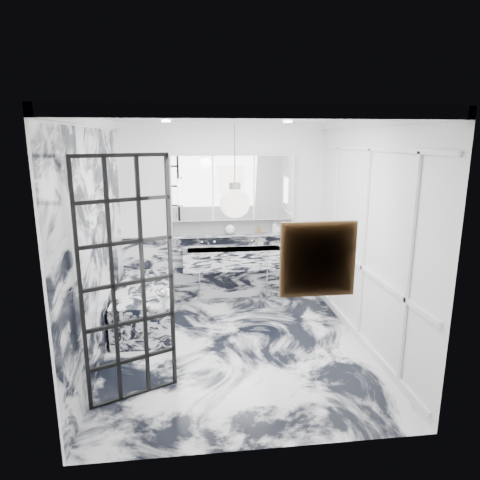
{
  "coord_description": "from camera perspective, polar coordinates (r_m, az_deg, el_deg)",
  "views": [
    {
      "loc": [
        -0.54,
        -4.87,
        2.56
      ],
      "look_at": [
        0.11,
        0.5,
        1.28
      ],
      "focal_mm": 32.0,
      "sensor_mm": 36.0,
      "label": 1
    }
  ],
  "objects": [
    {
      "name": "face_pot",
      "position": [
        6.75,
        -1.34,
        1.43
      ],
      "size": [
        0.16,
        0.16,
        0.16
      ],
      "primitive_type": "sphere",
      "color": "white",
      "rests_on": "ledge"
    },
    {
      "name": "crittall_door",
      "position": [
        4.27,
        -14.69,
        -5.59
      ],
      "size": [
        0.82,
        0.4,
        2.42
      ],
      "primitive_type": null,
      "rotation": [
        0.0,
        0.0,
        0.43
      ],
      "color": "black",
      "rests_on": "floor"
    },
    {
      "name": "wall_front",
      "position": [
        3.32,
        2.9,
        -7.13
      ],
      "size": [
        3.6,
        0.0,
        3.6
      ],
      "primitive_type": "plane",
      "rotation": [
        -1.57,
        0.0,
        0.0
      ],
      "color": "white",
      "rests_on": "floor"
    },
    {
      "name": "wall_right",
      "position": [
        5.44,
        16.42,
        0.48
      ],
      "size": [
        0.0,
        3.6,
        3.6
      ],
      "primitive_type": "plane",
      "rotation": [
        1.57,
        0.0,
        -1.57
      ],
      "color": "white",
      "rests_on": "floor"
    },
    {
      "name": "sconce_right",
      "position": [
        6.72,
        6.17,
        6.6
      ],
      "size": [
        0.07,
        0.07,
        0.4
      ],
      "primitive_type": "cylinder",
      "color": "white",
      "rests_on": "mirror_cabinet"
    },
    {
      "name": "marble_clad_back",
      "position": [
        6.97,
        -2.17,
        -3.64
      ],
      "size": [
        3.18,
        0.05,
        1.05
      ],
      "primitive_type": "cube",
      "color": "silver",
      "rests_on": "floor"
    },
    {
      "name": "soap_bottle_a",
      "position": [
        6.85,
        4.59,
        1.74
      ],
      "size": [
        0.1,
        0.1,
        0.19
      ],
      "primitive_type": "imported",
      "rotation": [
        0.0,
        0.0,
        -0.39
      ],
      "color": "#8C5919",
      "rests_on": "ledge"
    },
    {
      "name": "soap_bottle_b",
      "position": [
        6.86,
        4.78,
        1.66
      ],
      "size": [
        0.1,
        0.1,
        0.17
      ],
      "primitive_type": "imported",
      "rotation": [
        0.0,
        0.0,
        0.33
      ],
      "color": "#4C4C51",
      "rests_on": "ledge"
    },
    {
      "name": "amber_bottle",
      "position": [
        6.82,
        2.56,
        1.32
      ],
      "size": [
        0.04,
        0.04,
        0.1
      ],
      "primitive_type": "cylinder",
      "color": "#8C5919",
      "rests_on": "ledge"
    },
    {
      "name": "panel_molding",
      "position": [
        5.46,
        16.16,
        -0.55
      ],
      "size": [
        0.03,
        3.4,
        2.3
      ],
      "primitive_type": "cube",
      "color": "white",
      "rests_on": "floor"
    },
    {
      "name": "mirror_cabinet",
      "position": [
        6.67,
        -0.94,
        6.98
      ],
      "size": [
        1.9,
        0.16,
        1.0
      ],
      "primitive_type": "cube",
      "color": "white",
      "rests_on": "wall_back"
    },
    {
      "name": "soap_bottle_c",
      "position": [
        6.87,
        4.98,
        1.51
      ],
      "size": [
        0.12,
        0.12,
        0.13
      ],
      "primitive_type": "imported",
      "rotation": [
        0.0,
        0.0,
        0.15
      ],
      "color": "silver",
      "rests_on": "ledge"
    },
    {
      "name": "subway_tile",
      "position": [
        6.82,
        -0.97,
        1.89
      ],
      "size": [
        1.9,
        0.03,
        0.23
      ],
      "primitive_type": "cube",
      "color": "white",
      "rests_on": "wall_back"
    },
    {
      "name": "ledge",
      "position": [
        6.79,
        -0.91,
        0.67
      ],
      "size": [
        1.9,
        0.14,
        0.04
      ],
      "primitive_type": "cube",
      "color": "silver",
      "rests_on": "wall_back"
    },
    {
      "name": "marble_clad_left",
      "position": [
        5.13,
        -18.46,
        -1.14
      ],
      "size": [
        0.02,
        3.56,
        2.68
      ],
      "primitive_type": "cube",
      "color": "silver",
      "rests_on": "floor"
    },
    {
      "name": "sconce_left",
      "position": [
        6.55,
        -8.05,
        6.37
      ],
      "size": [
        0.07,
        0.07,
        0.4
      ],
      "primitive_type": "cylinder",
      "color": "white",
      "rests_on": "mirror_cabinet"
    },
    {
      "name": "pendant_light",
      "position": [
        3.62,
        -0.68,
        4.98
      ],
      "size": [
        0.26,
        0.26,
        0.26
      ],
      "primitive_type": "sphere",
      "color": "white",
      "rests_on": "ceiling"
    },
    {
      "name": "floor",
      "position": [
        5.53,
        -0.53,
        -14.25
      ],
      "size": [
        3.6,
        3.6,
        0.0
      ],
      "primitive_type": "plane",
      "color": "silver",
      "rests_on": "ground"
    },
    {
      "name": "wall_left",
      "position": [
        5.12,
        -18.68,
        -0.49
      ],
      "size": [
        0.0,
        3.6,
        3.6
      ],
      "primitive_type": "plane",
      "rotation": [
        1.57,
        0.0,
        1.57
      ],
      "color": "white",
      "rests_on": "floor"
    },
    {
      "name": "trough_sink",
      "position": [
        6.71,
        -0.75,
        -2.47
      ],
      "size": [
        1.6,
        0.45,
        0.3
      ],
      "primitive_type": "cube",
      "color": "silver",
      "rests_on": "wall_back"
    },
    {
      "name": "flower_vase",
      "position": [
        5.34,
        -9.81,
        -8.31
      ],
      "size": [
        0.09,
        0.09,
        0.12
      ],
      "primitive_type": "cylinder",
      "color": "silver",
      "rests_on": "bathtub"
    },
    {
      "name": "ceiling",
      "position": [
        4.9,
        -0.6,
        16.14
      ],
      "size": [
        3.6,
        3.6,
        0.0
      ],
      "primitive_type": "plane",
      "rotation": [
        3.14,
        0.0,
        0.0
      ],
      "color": "white",
      "rests_on": "wall_back"
    },
    {
      "name": "artwork",
      "position": [
        3.39,
        10.35,
        -2.53
      ],
      "size": [
        0.5,
        0.05,
        0.5
      ],
      "primitive_type": "cube",
      "color": "#B87C12",
      "rests_on": "wall_front"
    },
    {
      "name": "wall_back",
      "position": [
        6.79,
        -2.25,
        3.5
      ],
      "size": [
        3.6,
        0.0,
        3.6
      ],
      "primitive_type": "plane",
      "rotation": [
        1.57,
        0.0,
        0.0
      ],
      "color": "white",
      "rests_on": "floor"
    },
    {
      "name": "bathtub",
      "position": [
        6.23,
        -12.4,
        -8.49
      ],
      "size": [
        0.75,
        1.65,
        0.55
      ],
      "primitive_type": "cube",
      "color": "silver",
      "rests_on": "floor"
    }
  ]
}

